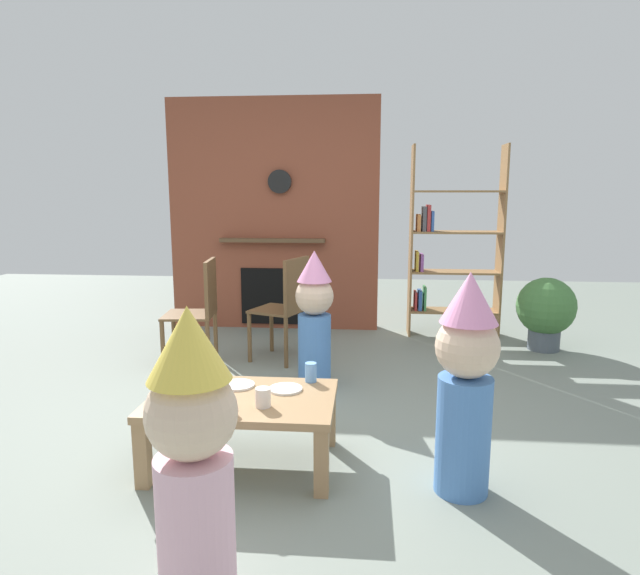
{
  "coord_description": "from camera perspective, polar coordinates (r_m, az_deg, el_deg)",
  "views": [
    {
      "loc": [
        0.46,
        -3.09,
        1.43
      ],
      "look_at": [
        0.15,
        0.4,
        0.82
      ],
      "focal_mm": 30.33,
      "sensor_mm": 36.0,
      "label": 1
    }
  ],
  "objects": [
    {
      "name": "ground_plane",
      "position": [
        3.43,
        -3.18,
        -14.78
      ],
      "size": [
        12.0,
        12.0,
        0.0
      ],
      "primitive_type": "plane",
      "color": "gray"
    },
    {
      "name": "brick_fireplace_feature",
      "position": [
        5.77,
        -4.85,
        7.5
      ],
      "size": [
        2.2,
        0.28,
        2.4
      ],
      "color": "brown",
      "rests_on": "ground_plane"
    },
    {
      "name": "bookshelf",
      "position": [
        5.57,
        13.38,
        4.09
      ],
      "size": [
        0.9,
        0.28,
        1.9
      ],
      "color": "olive",
      "rests_on": "ground_plane"
    },
    {
      "name": "coffee_table",
      "position": [
        2.95,
        -8.16,
        -12.41
      ],
      "size": [
        0.97,
        0.63,
        0.38
      ],
      "color": "#9E7A51",
      "rests_on": "ground_plane"
    },
    {
      "name": "paper_cup_near_left",
      "position": [
        3.09,
        -0.98,
        -8.93
      ],
      "size": [
        0.07,
        0.07,
        0.11
      ],
      "primitive_type": "cylinder",
      "color": "#669EE0",
      "rests_on": "coffee_table"
    },
    {
      "name": "paper_cup_near_right",
      "position": [
        2.74,
        -9.87,
        -11.78
      ],
      "size": [
        0.06,
        0.06,
        0.09
      ],
      "primitive_type": "cylinder",
      "color": "#E5666B",
      "rests_on": "coffee_table"
    },
    {
      "name": "paper_cup_center",
      "position": [
        2.76,
        -6.03,
        -11.46
      ],
      "size": [
        0.08,
        0.08,
        0.1
      ],
      "primitive_type": "cylinder",
      "color": "silver",
      "rests_on": "coffee_table"
    },
    {
      "name": "paper_plate_front",
      "position": [
        2.99,
        -3.65,
        -10.62
      ],
      "size": [
        0.18,
        0.18,
        0.01
      ],
      "primitive_type": "cylinder",
      "color": "white",
      "rests_on": "coffee_table"
    },
    {
      "name": "paper_plate_rear",
      "position": [
        3.07,
        -8.63,
        -10.13
      ],
      "size": [
        0.18,
        0.18,
        0.01
      ],
      "primitive_type": "cylinder",
      "color": "white",
      "rests_on": "coffee_table"
    },
    {
      "name": "birthday_cake_slice",
      "position": [
        3.07,
        -13.12,
        -9.6
      ],
      "size": [
        0.1,
        0.1,
        0.08
      ],
      "primitive_type": "cone",
      "color": "pink",
      "rests_on": "coffee_table"
    },
    {
      "name": "table_fork",
      "position": [
        2.93,
        -14.26,
        -11.42
      ],
      "size": [
        0.15,
        0.05,
        0.01
      ],
      "primitive_type": "cube",
      "rotation": [
        0.0,
        0.0,
        0.25
      ],
      "color": "silver",
      "rests_on": "coffee_table"
    },
    {
      "name": "child_with_cone_hat",
      "position": [
        1.9,
        -13.22,
        -17.2
      ],
      "size": [
        0.3,
        0.3,
        1.09
      ],
      "rotation": [
        0.0,
        0.0,
        1.65
      ],
      "color": "#EAB2C6",
      "rests_on": "ground_plane"
    },
    {
      "name": "child_in_pink",
      "position": [
        2.67,
        15.12,
        -9.28
      ],
      "size": [
        0.3,
        0.3,
        1.08
      ],
      "rotation": [
        0.0,
        0.0,
        2.99
      ],
      "color": "#4C7FC6",
      "rests_on": "ground_plane"
    },
    {
      "name": "child_by_the_chairs",
      "position": [
        4.0,
        -0.59,
        -2.98
      ],
      "size": [
        0.28,
        0.28,
        1.02
      ],
      "rotation": [
        0.0,
        0.0,
        -1.78
      ],
      "color": "#4C7FC6",
      "rests_on": "ground_plane"
    },
    {
      "name": "dining_chair_left",
      "position": [
        4.57,
        -12.54,
        -1.97
      ],
      "size": [
        0.44,
        0.44,
        0.9
      ],
      "rotation": [
        0.0,
        0.0,
        3.25
      ],
      "color": "brown",
      "rests_on": "ground_plane"
    },
    {
      "name": "dining_chair_middle",
      "position": [
        4.61,
        -3.47,
        -1.63
      ],
      "size": [
        0.52,
        0.52,
        0.9
      ],
      "rotation": [
        0.0,
        0.0,
        2.77
      ],
      "color": "brown",
      "rests_on": "ground_plane"
    },
    {
      "name": "potted_plant_tall",
      "position": [
        5.38,
        22.73,
        -2.14
      ],
      "size": [
        0.53,
        0.53,
        0.67
      ],
      "color": "#4C5660",
      "rests_on": "ground_plane"
    }
  ]
}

